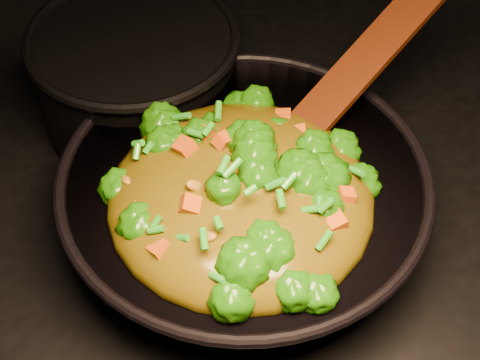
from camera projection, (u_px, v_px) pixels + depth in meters
wok at (244, 209)px, 0.81m from camera, size 0.49×0.49×0.11m
stir_fry at (241, 172)px, 0.71m from camera, size 0.30×0.30×0.09m
spatula at (352, 75)px, 0.80m from camera, size 0.28×0.12×0.12m
back_pot at (138, 78)px, 0.93m from camera, size 0.31×0.31×0.14m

